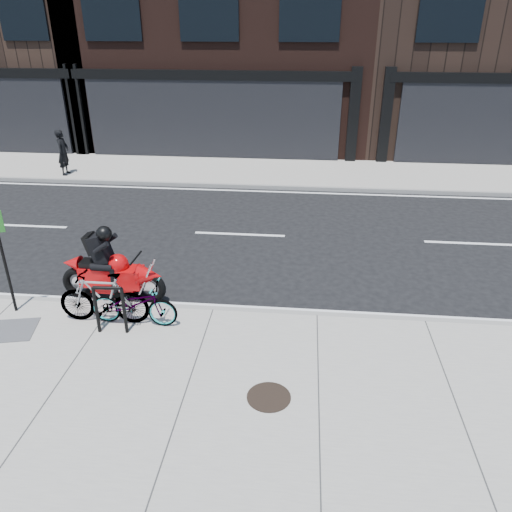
# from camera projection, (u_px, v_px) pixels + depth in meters

# --- Properties ---
(ground) EXTENTS (120.00, 120.00, 0.00)m
(ground) POSITION_uv_depth(u_px,v_px,m) (228.00, 269.00, 11.47)
(ground) COLOR black
(ground) RESTS_ON ground
(sidewalk_near) EXTENTS (60.00, 6.00, 0.13)m
(sidewalk_near) POSITION_uv_depth(u_px,v_px,m) (175.00, 427.00, 6.96)
(sidewalk_near) COLOR gray
(sidewalk_near) RESTS_ON ground
(sidewalk_far) EXTENTS (60.00, 3.50, 0.13)m
(sidewalk_far) POSITION_uv_depth(u_px,v_px,m) (260.00, 172.00, 18.39)
(sidewalk_far) COLOR gray
(sidewalk_far) RESTS_ON ground
(bike_rack) EXTENTS (0.56, 0.09, 0.93)m
(bike_rack) POSITION_uv_depth(u_px,v_px,m) (110.00, 306.00, 8.71)
(bike_rack) COLOR black
(bike_rack) RESTS_ON sidewalk_near
(bicycle_front) EXTENTS (1.62, 0.60, 0.85)m
(bicycle_front) POSITION_uv_depth(u_px,v_px,m) (134.00, 303.00, 9.02)
(bicycle_front) COLOR gray
(bicycle_front) RESTS_ON sidewalk_near
(bicycle_rear) EXTENTS (1.68, 0.48, 1.01)m
(bicycle_rear) POSITION_uv_depth(u_px,v_px,m) (103.00, 298.00, 9.03)
(bicycle_rear) COLOR gray
(bicycle_rear) RESTS_ON sidewalk_near
(motorcycle) EXTENTS (2.18, 0.53, 1.63)m
(motorcycle) POSITION_uv_depth(u_px,v_px,m) (116.00, 271.00, 9.93)
(motorcycle) COLOR black
(motorcycle) RESTS_ON ground
(pedestrian) EXTENTS (0.40, 0.59, 1.58)m
(pedestrian) POSITION_uv_depth(u_px,v_px,m) (63.00, 152.00, 17.52)
(pedestrian) COLOR black
(pedestrian) RESTS_ON sidewalk_far
(manhole_cover) EXTENTS (0.83, 0.83, 0.02)m
(manhole_cover) POSITION_uv_depth(u_px,v_px,m) (269.00, 397.00, 7.40)
(manhole_cover) COLOR black
(manhole_cover) RESTS_ON sidewalk_near
(utility_grate) EXTENTS (0.89, 0.89, 0.02)m
(utility_grate) POSITION_uv_depth(u_px,v_px,m) (14.00, 330.00, 8.98)
(utility_grate) COLOR #48484A
(utility_grate) RESTS_ON sidewalk_near
(sign_post) EXTENTS (0.26, 0.12, 2.04)m
(sign_post) POSITION_uv_depth(u_px,v_px,m) (2.00, 253.00, 9.07)
(sign_post) COLOR black
(sign_post) RESTS_ON sidewalk_near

